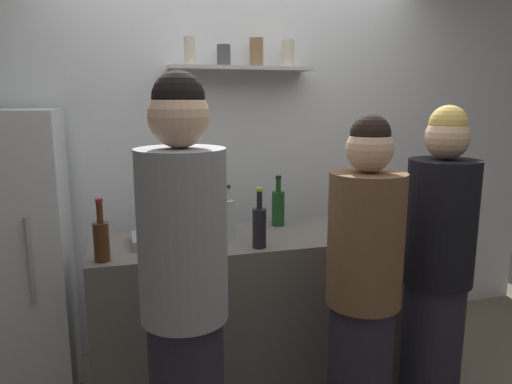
{
  "coord_description": "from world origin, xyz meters",
  "views": [
    {
      "loc": [
        -0.78,
        -1.96,
        1.69
      ],
      "look_at": [
        -0.05,
        0.55,
        1.17
      ],
      "focal_mm": 33.74,
      "sensor_mm": 36.0,
      "label": 1
    }
  ],
  "objects_px": {
    "utensil_holder": "(360,210)",
    "wine_bottle_amber_glass": "(101,239)",
    "baking_pan": "(165,239)",
    "wine_bottle_dark_glass": "(259,226)",
    "wine_bottle_green_glass": "(278,207)",
    "refrigerator": "(5,259)",
    "wine_bottle_pale_glass": "(228,217)",
    "water_bottle_plastic": "(378,213)",
    "person_brown_jacket": "(363,296)",
    "person_blonde": "(437,274)",
    "person_grey_hoodie": "(185,304)"
  },
  "relations": [
    {
      "from": "wine_bottle_green_glass",
      "to": "person_grey_hoodie",
      "type": "distance_m",
      "value": 1.16
    },
    {
      "from": "wine_bottle_amber_glass",
      "to": "person_grey_hoodie",
      "type": "height_order",
      "value": "person_grey_hoodie"
    },
    {
      "from": "person_grey_hoodie",
      "to": "wine_bottle_dark_glass",
      "type": "bearing_deg",
      "value": -171.48
    },
    {
      "from": "baking_pan",
      "to": "person_brown_jacket",
      "type": "xyz_separation_m",
      "value": [
        0.83,
        -0.66,
        -0.15
      ]
    },
    {
      "from": "refrigerator",
      "to": "wine_bottle_pale_glass",
      "type": "bearing_deg",
      "value": -14.0
    },
    {
      "from": "baking_pan",
      "to": "person_blonde",
      "type": "relative_size",
      "value": 0.21
    },
    {
      "from": "wine_bottle_dark_glass",
      "to": "wine_bottle_pale_glass",
      "type": "bearing_deg",
      "value": 117.81
    },
    {
      "from": "refrigerator",
      "to": "person_brown_jacket",
      "type": "distance_m",
      "value": 1.93
    },
    {
      "from": "baking_pan",
      "to": "wine_bottle_dark_glass",
      "type": "bearing_deg",
      "value": -24.6
    },
    {
      "from": "wine_bottle_amber_glass",
      "to": "wine_bottle_dark_glass",
      "type": "xyz_separation_m",
      "value": [
        0.78,
        -0.0,
        0.01
      ]
    },
    {
      "from": "utensil_holder",
      "to": "wine_bottle_amber_glass",
      "type": "relative_size",
      "value": 0.75
    },
    {
      "from": "wine_bottle_amber_glass",
      "to": "water_bottle_plastic",
      "type": "relative_size",
      "value": 1.36
    },
    {
      "from": "person_brown_jacket",
      "to": "wine_bottle_dark_glass",
      "type": "bearing_deg",
      "value": -159.08
    },
    {
      "from": "person_grey_hoodie",
      "to": "wine_bottle_pale_glass",
      "type": "bearing_deg",
      "value": -155.12
    },
    {
      "from": "person_blonde",
      "to": "water_bottle_plastic",
      "type": "bearing_deg",
      "value": 103.57
    },
    {
      "from": "baking_pan",
      "to": "wine_bottle_dark_glass",
      "type": "relative_size",
      "value": 1.08
    },
    {
      "from": "wine_bottle_dark_glass",
      "to": "wine_bottle_pale_glass",
      "type": "xyz_separation_m",
      "value": [
        -0.12,
        0.22,
        -0.0
      ]
    },
    {
      "from": "baking_pan",
      "to": "water_bottle_plastic",
      "type": "bearing_deg",
      "value": -2.52
    },
    {
      "from": "baking_pan",
      "to": "wine_bottle_pale_glass",
      "type": "distance_m",
      "value": 0.36
    },
    {
      "from": "utensil_holder",
      "to": "wine_bottle_amber_glass",
      "type": "xyz_separation_m",
      "value": [
        -1.55,
        -0.36,
        0.04
      ]
    },
    {
      "from": "wine_bottle_amber_glass",
      "to": "person_brown_jacket",
      "type": "distance_m",
      "value": 1.25
    },
    {
      "from": "wine_bottle_pale_glass",
      "to": "person_blonde",
      "type": "xyz_separation_m",
      "value": [
        0.94,
        -0.57,
        -0.22
      ]
    },
    {
      "from": "wine_bottle_amber_glass",
      "to": "person_blonde",
      "type": "distance_m",
      "value": 1.66
    },
    {
      "from": "water_bottle_plastic",
      "to": "person_blonde",
      "type": "xyz_separation_m",
      "value": [
        0.05,
        -0.51,
        -0.2
      ]
    },
    {
      "from": "wine_bottle_pale_glass",
      "to": "person_blonde",
      "type": "relative_size",
      "value": 0.18
    },
    {
      "from": "wine_bottle_amber_glass",
      "to": "wine_bottle_green_glass",
      "type": "distance_m",
      "value": 1.08
    },
    {
      "from": "utensil_holder",
      "to": "person_blonde",
      "type": "xyz_separation_m",
      "value": [
        0.06,
        -0.71,
        -0.17
      ]
    },
    {
      "from": "wine_bottle_green_glass",
      "to": "person_brown_jacket",
      "type": "xyz_separation_m",
      "value": [
        0.13,
        -0.84,
        -0.24
      ]
    },
    {
      "from": "refrigerator",
      "to": "person_brown_jacket",
      "type": "xyz_separation_m",
      "value": [
        1.67,
        -0.96,
        -0.02
      ]
    },
    {
      "from": "wine_bottle_green_glass",
      "to": "person_brown_jacket",
      "type": "distance_m",
      "value": 0.88
    },
    {
      "from": "utensil_holder",
      "to": "wine_bottle_amber_glass",
      "type": "bearing_deg",
      "value": -167.0
    },
    {
      "from": "utensil_holder",
      "to": "person_brown_jacket",
      "type": "bearing_deg",
      "value": -116.71
    },
    {
      "from": "wine_bottle_dark_glass",
      "to": "wine_bottle_green_glass",
      "type": "distance_m",
      "value": 0.45
    },
    {
      "from": "wine_bottle_pale_glass",
      "to": "wine_bottle_amber_glass",
      "type": "bearing_deg",
      "value": -161.95
    },
    {
      "from": "baking_pan",
      "to": "wine_bottle_green_glass",
      "type": "bearing_deg",
      "value": 14.24
    },
    {
      "from": "water_bottle_plastic",
      "to": "person_grey_hoodie",
      "type": "distance_m",
      "value": 1.42
    },
    {
      "from": "water_bottle_plastic",
      "to": "person_blonde",
      "type": "bearing_deg",
      "value": -84.71
    },
    {
      "from": "wine_bottle_green_glass",
      "to": "water_bottle_plastic",
      "type": "height_order",
      "value": "wine_bottle_green_glass"
    },
    {
      "from": "utensil_holder",
      "to": "wine_bottle_pale_glass",
      "type": "xyz_separation_m",
      "value": [
        -0.88,
        -0.14,
        0.05
      ]
    },
    {
      "from": "baking_pan",
      "to": "wine_bottle_dark_glass",
      "type": "xyz_separation_m",
      "value": [
        0.46,
        -0.21,
        0.09
      ]
    },
    {
      "from": "wine_bottle_dark_glass",
      "to": "person_blonde",
      "type": "bearing_deg",
      "value": -22.99
    },
    {
      "from": "refrigerator",
      "to": "baking_pan",
      "type": "bearing_deg",
      "value": -19.8
    },
    {
      "from": "person_brown_jacket",
      "to": "person_blonde",
      "type": "relative_size",
      "value": 0.98
    },
    {
      "from": "wine_bottle_amber_glass",
      "to": "water_bottle_plastic",
      "type": "xyz_separation_m",
      "value": [
        1.56,
        0.15,
        -0.01
      ]
    },
    {
      "from": "baking_pan",
      "to": "wine_bottle_amber_glass",
      "type": "bearing_deg",
      "value": -146.31
    },
    {
      "from": "utensil_holder",
      "to": "person_grey_hoodie",
      "type": "distance_m",
      "value": 1.52
    },
    {
      "from": "person_brown_jacket",
      "to": "baking_pan",
      "type": "bearing_deg",
      "value": -146.76
    },
    {
      "from": "wine_bottle_green_glass",
      "to": "person_brown_jacket",
      "type": "relative_size",
      "value": 0.19
    },
    {
      "from": "wine_bottle_amber_glass",
      "to": "wine_bottle_dark_glass",
      "type": "relative_size",
      "value": 0.96
    },
    {
      "from": "refrigerator",
      "to": "person_grey_hoodie",
      "type": "distance_m",
      "value": 1.35
    }
  ]
}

